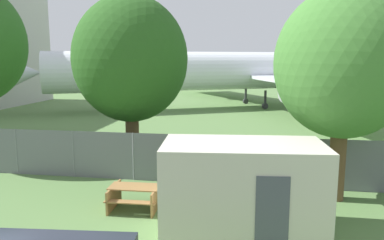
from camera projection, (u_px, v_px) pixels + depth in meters
name	position (u px, v px, depth m)	size (l,w,h in m)	color
perimeter_fence	(133.00, 157.00, 14.89)	(56.07, 0.07, 1.92)	slate
airplane	(243.00, 71.00, 37.38)	(41.98, 35.10, 10.99)	white
portable_cabin	(243.00, 187.00, 10.49)	(4.65, 2.66, 2.52)	beige
picnic_bench_near_cabin	(135.00, 195.00, 12.08)	(1.66, 1.45, 0.76)	olive
tree_left_of_cabin	(344.00, 64.00, 12.22)	(4.51, 4.51, 7.15)	brown
tree_behind_benches	(130.00, 60.00, 16.69)	(5.12, 5.12, 7.62)	brown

